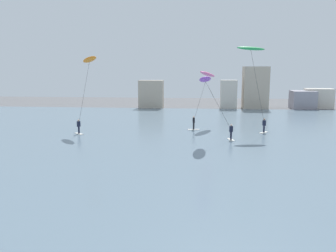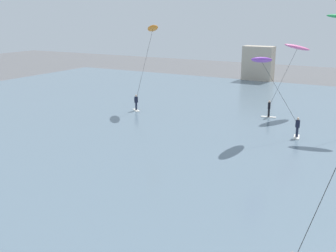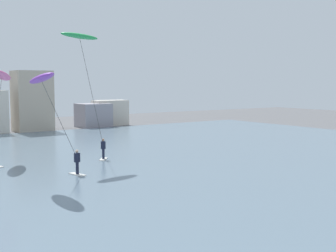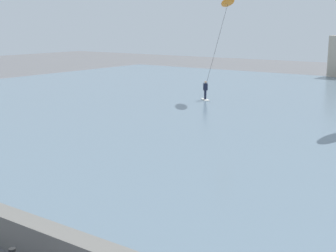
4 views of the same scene
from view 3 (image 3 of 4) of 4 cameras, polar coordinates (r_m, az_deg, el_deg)
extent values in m
cube|color=slate|center=(29.99, -18.22, -6.33)|extent=(84.00, 52.00, 0.10)
cube|color=#B7A893|center=(58.97, -16.92, 3.06)|extent=(4.43, 3.75, 7.63)
cube|color=gray|center=(62.93, -9.51, 1.36)|extent=(4.13, 3.91, 3.26)
cube|color=beige|center=(65.00, -7.39, 1.69)|extent=(4.90, 2.46, 3.63)
cube|color=silver|center=(35.40, -8.24, -4.20)|extent=(1.19, 1.39, 0.06)
cylinder|color=#191E33|center=(35.33, -8.25, -3.53)|extent=(0.20, 0.20, 0.78)
cube|color=#191E33|center=(35.23, -8.26, -2.42)|extent=(0.40, 0.38, 0.60)
sphere|color=#9E7051|center=(35.18, -8.27, -1.76)|extent=(0.20, 0.20, 0.20)
cylinder|color=#333333|center=(34.50, -9.70, 4.12)|extent=(1.84, 0.05, 8.18)
ellipsoid|color=green|center=(34.27, -11.20, 11.19)|extent=(3.23, 1.42, 0.57)
ellipsoid|color=pink|center=(36.44, -20.45, 6.06)|extent=(2.63, 3.88, 1.15)
cube|color=silver|center=(29.83, -11.48, -6.07)|extent=(0.69, 1.46, 0.06)
cylinder|color=#191E33|center=(29.75, -11.50, -5.28)|extent=(0.20, 0.20, 0.78)
cube|color=#191E33|center=(29.63, -11.52, -3.96)|extent=(0.37, 0.28, 0.60)
sphere|color=beige|center=(29.56, -11.54, -3.18)|extent=(0.20, 0.20, 0.20)
cylinder|color=#333333|center=(28.09, -13.56, 0.51)|extent=(2.79, 1.58, 5.00)
ellipsoid|color=purple|center=(26.79, -15.84, 5.88)|extent=(1.39, 3.54, 1.04)
camera|label=1|loc=(12.08, 100.98, 5.80)|focal=37.12mm
camera|label=2|loc=(19.75, 74.75, 12.25)|focal=44.37mm
camera|label=4|loc=(17.93, 77.02, 2.89)|focal=51.53mm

